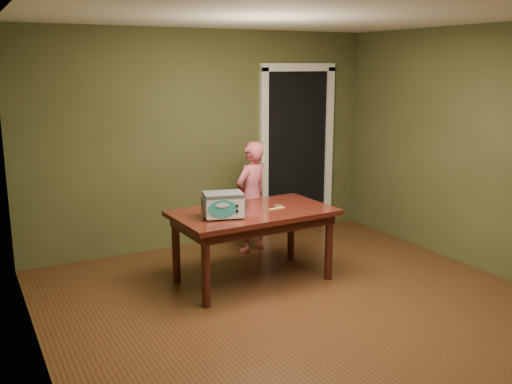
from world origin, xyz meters
TOP-DOWN VIEW (x-y plane):
  - floor at (0.00, 0.00)m, footprint 5.00×5.00m
  - room_shell at (0.00, 0.00)m, footprint 4.52×5.02m
  - doorway at (1.30, 2.78)m, footprint 1.10×0.66m
  - dining_table at (-0.10, 1.05)m, footprint 1.64×0.97m
  - toy_oven at (-0.48, 0.95)m, footprint 0.44×0.35m
  - baking_pan at (0.19, 1.06)m, footprint 0.10×0.10m
  - spatula at (0.15, 1.00)m, footprint 0.18×0.03m
  - child at (0.34, 1.92)m, footprint 0.56×0.47m

SIDE VIEW (x-z plane):
  - floor at x=0.00m, z-range 0.00..0.00m
  - dining_table at x=-0.10m, z-range 0.28..1.03m
  - child at x=0.34m, z-range 0.00..1.32m
  - spatula at x=0.15m, z-range 0.75..0.76m
  - baking_pan at x=0.19m, z-range 0.75..0.77m
  - toy_oven at x=-0.48m, z-range 0.76..1.00m
  - doorway at x=1.30m, z-range -0.07..2.18m
  - room_shell at x=0.00m, z-range 0.40..3.01m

